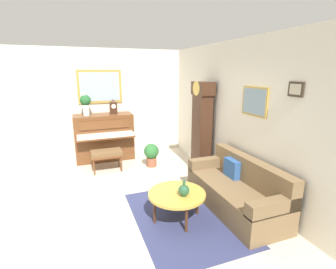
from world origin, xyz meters
The scene contains 13 objects.
ground_plane centered at (0.00, 0.00, -0.05)m, with size 6.40×6.00×0.10m, color beige.
wall_left centered at (-2.60, 0.00, 1.41)m, with size 0.13×4.90×2.80m.
wall_back centered at (0.01, 2.40, 1.40)m, with size 5.30×0.13×2.80m.
area_rug centered at (0.95, 1.01, 0.00)m, with size 2.10×1.50×0.01m, color navy.
piano centered at (-2.23, 0.17, 0.60)m, with size 0.87×1.44×1.18m.
piano_bench centered at (-1.41, 0.11, 0.41)m, with size 0.42×0.70×0.48m.
grandfather_clock centered at (-0.66, 2.12, 0.96)m, with size 0.52×0.34×2.03m.
couch centered at (0.97, 1.94, 0.31)m, with size 1.90×0.80×0.84m.
coffee_table centered at (0.92, 0.88, 0.41)m, with size 0.88×0.88×0.44m.
mantel_clock centered at (-2.23, 0.43, 1.35)m, with size 0.13×0.18×0.38m.
flower_vase centered at (-2.23, -0.22, 1.49)m, with size 0.26×0.26×0.58m.
green_jug centered at (1.04, 0.95, 0.52)m, with size 0.17×0.17×0.24m.
potted_plant centered at (-1.33, 1.15, 0.32)m, with size 0.36×0.36×0.56m.
Camera 1 is at (4.11, -0.44, 2.24)m, focal length 26.56 mm.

